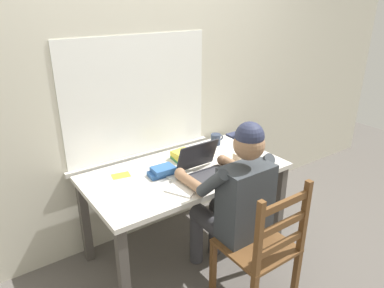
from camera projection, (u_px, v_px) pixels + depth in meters
name	position (u px, v px, depth m)	size (l,w,h in m)	color
ground_plane	(186.00, 248.00, 2.93)	(8.00, 8.00, 0.00)	#56514C
back_wall	(151.00, 80.00, 2.78)	(6.00, 0.08, 2.60)	beige
desk	(186.00, 180.00, 2.69)	(1.47, 0.77, 0.71)	beige
seated_person	(234.00, 198.00, 2.36)	(0.50, 0.60, 1.23)	#33383D
wooden_chair	(262.00, 248.00, 2.23)	(0.42, 0.42, 0.93)	brown
laptop	(205.00, 168.00, 2.56)	(0.33, 0.31, 0.23)	#232328
computer_mouse	(236.00, 169.00, 2.63)	(0.06, 0.10, 0.03)	black
coffee_mug_white	(238.00, 158.00, 2.73)	(0.12, 0.09, 0.09)	beige
coffee_mug_dark	(216.00, 139.00, 3.09)	(0.12, 0.09, 0.09)	#2D384C
book_stack_main	(183.00, 155.00, 2.81)	(0.20, 0.17, 0.07)	#38844C
book_stack_side	(162.00, 171.00, 2.56)	(0.19, 0.13, 0.07)	#2D5B9E
paper_pile_near_laptop	(182.00, 176.00, 2.56)	(0.20, 0.18, 0.01)	silver
paper_pile_back_corner	(184.00, 187.00, 2.40)	(0.21, 0.19, 0.01)	white
landscape_photo_print	(121.00, 175.00, 2.57)	(0.13, 0.09, 0.00)	gold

